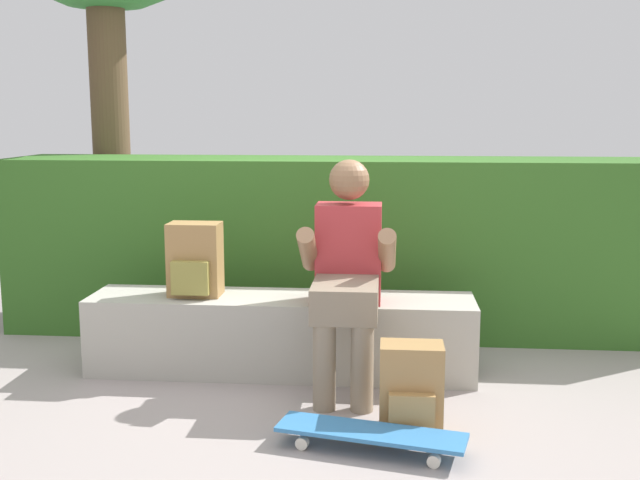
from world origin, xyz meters
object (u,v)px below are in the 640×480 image
object	(u,v)px
person_skater	(347,269)
skateboard_near_person	(371,434)
backpack_on_ground	(411,389)
backpack_on_bench	(195,261)
bench_main	(281,334)

from	to	relation	value
person_skater	skateboard_near_person	size ratio (longest dim) A/B	1.42
backpack_on_ground	backpack_on_bench	bearing A→B (deg)	147.69
bench_main	backpack_on_bench	bearing A→B (deg)	-178.85
person_skater	backpack_on_bench	world-z (taller)	person_skater
skateboard_near_person	bench_main	bearing A→B (deg)	118.14
backpack_on_bench	backpack_on_ground	distance (m)	1.43
person_skater	backpack_on_ground	bearing A→B (deg)	-59.31
person_skater	skateboard_near_person	bearing A→B (deg)	-79.25
bench_main	skateboard_near_person	bearing A→B (deg)	-61.86
backpack_on_ground	bench_main	bearing A→B (deg)	132.87
skateboard_near_person	backpack_on_bench	bearing A→B (deg)	135.91
skateboard_near_person	backpack_on_bench	distance (m)	1.47
backpack_on_bench	backpack_on_ground	bearing A→B (deg)	-32.31
person_skater	skateboard_near_person	xyz separation A→B (m)	(0.14, -0.75, -0.55)
person_skater	bench_main	bearing A→B (deg)	150.79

